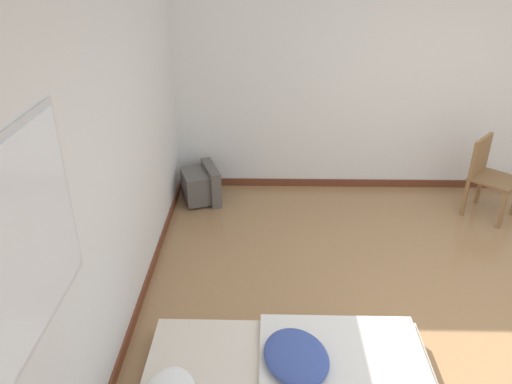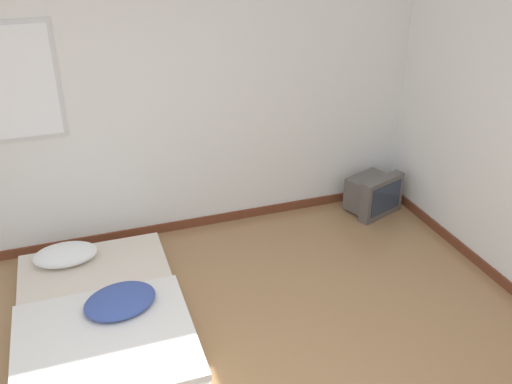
# 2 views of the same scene
# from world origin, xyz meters

# --- Properties ---
(wall_back) EXTENTS (7.56, 0.08, 2.60)m
(wall_back) POSITION_xyz_m (-0.02, 2.76, 1.29)
(wall_back) COLOR white
(wall_back) RESTS_ON ground_plane
(mattress_bed) EXTENTS (1.21, 1.93, 0.29)m
(mattress_bed) POSITION_xyz_m (-0.59, 1.53, 0.10)
(mattress_bed) COLOR beige
(mattress_bed) RESTS_ON ground_plane
(crt_tv) EXTENTS (0.56, 0.50, 0.42)m
(crt_tv) POSITION_xyz_m (2.18, 2.43, 0.20)
(crt_tv) COLOR #56514C
(crt_tv) RESTS_ON ground_plane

